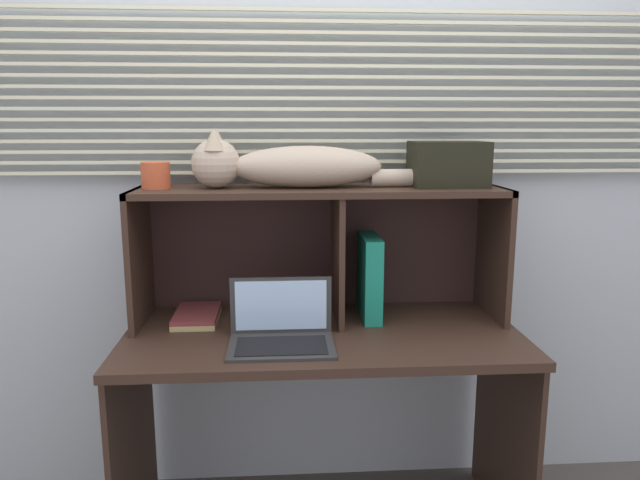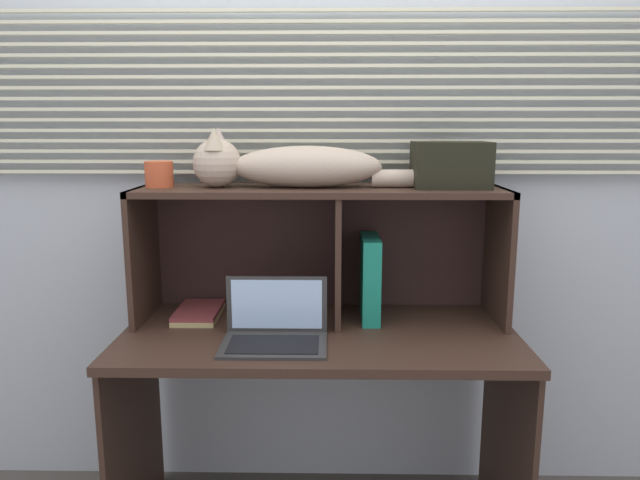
% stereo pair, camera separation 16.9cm
% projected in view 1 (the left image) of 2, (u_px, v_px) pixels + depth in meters
% --- Properties ---
extents(back_panel_with_blinds, '(4.40, 0.08, 2.50)m').
position_uv_depth(back_panel_with_blinds, '(316.00, 171.00, 2.24)').
color(back_panel_with_blinds, '#B2BCC6').
rests_on(back_panel_with_blinds, ground).
extents(desk, '(1.32, 0.64, 0.75)m').
position_uv_depth(desk, '(323.00, 373.00, 2.01)').
color(desk, '#37241B').
rests_on(desk, ground).
extents(hutch_shelf_unit, '(1.27, 0.34, 0.47)m').
position_uv_depth(hutch_shelf_unit, '(322.00, 227.00, 2.09)').
color(hutch_shelf_unit, '#37241B').
rests_on(hutch_shelf_unit, desk).
extents(cat, '(0.85, 0.18, 0.20)m').
position_uv_depth(cat, '(286.00, 165.00, 2.01)').
color(cat, '#BCA792').
rests_on(cat, hutch_shelf_unit).
extents(laptop, '(0.33, 0.23, 0.20)m').
position_uv_depth(laptop, '(281.00, 332.00, 1.86)').
color(laptop, '#2F2F2F').
rests_on(laptop, desk).
extents(binder_upright, '(0.06, 0.23, 0.30)m').
position_uv_depth(binder_upright, '(369.00, 277.00, 2.11)').
color(binder_upright, '#18846C').
rests_on(binder_upright, desk).
extents(book_stack, '(0.15, 0.24, 0.03)m').
position_uv_depth(book_stack, '(197.00, 316.00, 2.09)').
color(book_stack, tan).
rests_on(book_stack, desk).
extents(small_basket, '(0.10, 0.10, 0.09)m').
position_uv_depth(small_basket, '(156.00, 175.00, 1.99)').
color(small_basket, '#C4512E').
rests_on(small_basket, hutch_shelf_unit).
extents(storage_box, '(0.26, 0.18, 0.16)m').
position_uv_depth(storage_box, '(448.00, 164.00, 2.05)').
color(storage_box, black).
rests_on(storage_box, hutch_shelf_unit).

